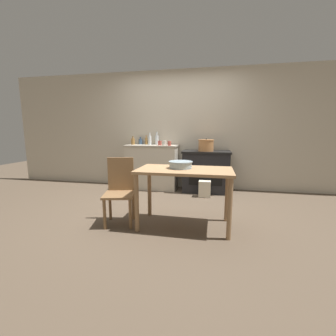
% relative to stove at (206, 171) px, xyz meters
% --- Properties ---
extents(ground_plane, '(14.00, 14.00, 0.00)m').
position_rel_stove_xyz_m(ground_plane, '(-0.62, -1.29, -0.43)').
color(ground_plane, brown).
extents(wall_back, '(8.00, 0.07, 2.55)m').
position_rel_stove_xyz_m(wall_back, '(-0.62, 0.30, 0.85)').
color(wall_back, beige).
rests_on(wall_back, ground_plane).
extents(counter_cabinet, '(1.12, 0.52, 0.96)m').
position_rel_stove_xyz_m(counter_cabinet, '(-1.17, 0.02, 0.05)').
color(counter_cabinet, beige).
rests_on(counter_cabinet, ground_plane).
extents(stove, '(0.98, 0.57, 0.85)m').
position_rel_stove_xyz_m(stove, '(0.00, 0.00, 0.00)').
color(stove, black).
rests_on(stove, ground_plane).
extents(work_table, '(1.22, 0.67, 0.77)m').
position_rel_stove_xyz_m(work_table, '(-0.21, -1.82, 0.23)').
color(work_table, '#A87F56').
rests_on(work_table, ground_plane).
extents(chair, '(0.48, 0.48, 0.90)m').
position_rel_stove_xyz_m(chair, '(-1.10, -1.87, 0.04)').
color(chair, olive).
rests_on(chair, ground_plane).
extents(flour_sack, '(0.23, 0.16, 0.31)m').
position_rel_stove_xyz_m(flour_sack, '(-0.00, -0.42, -0.27)').
color(flour_sack, beige).
rests_on(flour_sack, ground_plane).
extents(stock_pot, '(0.31, 0.31, 0.26)m').
position_rel_stove_xyz_m(stock_pot, '(-0.01, -0.08, 0.54)').
color(stock_pot, '#B77A47').
rests_on(stock_pot, stove).
extents(mixing_bowl_large, '(0.31, 0.31, 0.09)m').
position_rel_stove_xyz_m(mixing_bowl_large, '(-0.27, -1.78, 0.40)').
color(mixing_bowl_large, '#93A8B2').
rests_on(mixing_bowl_large, work_table).
extents(bottle_far_left, '(0.08, 0.08, 0.19)m').
position_rel_stove_xyz_m(bottle_far_left, '(-1.61, 0.05, 0.60)').
color(bottle_far_left, olive).
rests_on(bottle_far_left, counter_cabinet).
extents(bottle_left, '(0.07, 0.07, 0.26)m').
position_rel_stove_xyz_m(bottle_left, '(-1.23, 0.06, 0.63)').
color(bottle_left, silver).
rests_on(bottle_left, counter_cabinet).
extents(bottle_mid_left, '(0.06, 0.06, 0.21)m').
position_rel_stove_xyz_m(bottle_mid_left, '(-1.35, 0.20, 0.61)').
color(bottle_mid_left, olive).
rests_on(bottle_mid_left, counter_cabinet).
extents(bottle_center_left, '(0.08, 0.08, 0.28)m').
position_rel_stove_xyz_m(bottle_center_left, '(-1.10, 0.20, 0.64)').
color(bottle_center_left, silver).
rests_on(bottle_center_left, counter_cabinet).
extents(bottle_center, '(0.08, 0.08, 0.17)m').
position_rel_stove_xyz_m(bottle_center, '(-1.49, 0.20, 0.59)').
color(bottle_center, '#3D5675').
rests_on(bottle_center, counter_cabinet).
extents(cup_center_right, '(0.08, 0.08, 0.09)m').
position_rel_stove_xyz_m(cup_center_right, '(-0.98, -0.06, 0.58)').
color(cup_center_right, '#B74C42').
rests_on(cup_center_right, counter_cabinet).
extents(cup_mid_right, '(0.09, 0.09, 0.10)m').
position_rel_stove_xyz_m(cup_mid_right, '(-0.86, -0.13, 0.58)').
color(cup_mid_right, silver).
rests_on(cup_mid_right, counter_cabinet).
extents(cup_right, '(0.07, 0.07, 0.09)m').
position_rel_stove_xyz_m(cup_right, '(-0.75, -0.15, 0.58)').
color(cup_right, '#B74C42').
rests_on(cup_right, counter_cabinet).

